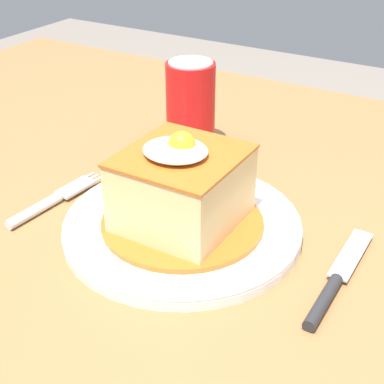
# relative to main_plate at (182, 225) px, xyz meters

# --- Properties ---
(dining_table) EXTENTS (1.41, 0.82, 0.75)m
(dining_table) POSITION_rel_main_plate_xyz_m (0.01, 0.10, -0.12)
(dining_table) COLOR olive
(dining_table) RESTS_ON ground_plane
(main_plate) EXTENTS (0.26, 0.26, 0.02)m
(main_plate) POSITION_rel_main_plate_xyz_m (0.00, 0.00, 0.00)
(main_plate) COLOR white
(main_plate) RESTS_ON dining_table
(sandwich_meal) EXTENTS (0.17, 0.17, 0.11)m
(sandwich_meal) POSITION_rel_main_plate_xyz_m (-0.00, -0.00, 0.04)
(sandwich_meal) COLOR #B75B1E
(sandwich_meal) RESTS_ON main_plate
(fork) EXTENTS (0.03, 0.14, 0.01)m
(fork) POSITION_rel_main_plate_xyz_m (-0.16, -0.04, -0.00)
(fork) COLOR silver
(fork) RESTS_ON dining_table
(knife) EXTENTS (0.02, 0.17, 0.01)m
(knife) POSITION_rel_main_plate_xyz_m (0.17, -0.01, -0.00)
(knife) COLOR #262628
(knife) RESTS_ON dining_table
(soda_can) EXTENTS (0.07, 0.07, 0.12)m
(soda_can) POSITION_rel_main_plate_xyz_m (-0.10, 0.18, 0.05)
(soda_can) COLOR red
(soda_can) RESTS_ON dining_table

